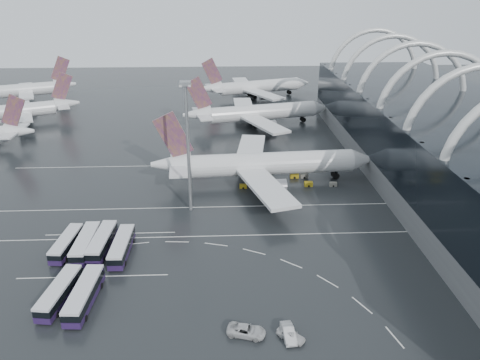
{
  "coord_description": "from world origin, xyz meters",
  "views": [
    {
      "loc": [
        0.3,
        -90.08,
        51.17
      ],
      "look_at": [
        4.83,
        12.09,
        7.0
      ],
      "focal_mm": 35.0,
      "sensor_mm": 36.0,
      "label": 1
    }
  ],
  "objects_px": {
    "bus_row_near_c": "(102,242)",
    "van_curve_b": "(291,335)",
    "gse_cart_belly_a": "(308,184)",
    "van_curve_a": "(246,331)",
    "jet_remote_mid": "(25,110)",
    "floodlight_mast": "(187,132)",
    "bus_row_near_d": "(122,246)",
    "bus_row_far_a": "(59,292)",
    "gse_cart_belly_c": "(243,186)",
    "gse_cart_belly_d": "(333,184)",
    "bus_row_near_b": "(86,244)",
    "jet_remote_far": "(28,90)",
    "bus_row_near_a": "(66,243)",
    "airliner_gate_c": "(254,87)",
    "gse_cart_belly_b": "(304,176)",
    "airliner_main": "(261,164)",
    "gse_cart_belly_e": "(294,175)",
    "van_curve_c": "(288,333)",
    "bus_row_far_b": "(84,295)"
  },
  "relations": [
    {
      "from": "bus_row_near_b",
      "to": "floodlight_mast",
      "type": "distance_m",
      "value": 32.24
    },
    {
      "from": "jet_remote_far",
      "to": "gse_cart_belly_b",
      "type": "xyz_separation_m",
      "value": [
        109.93,
        -94.91,
        -4.34
      ]
    },
    {
      "from": "bus_row_near_d",
      "to": "gse_cart_belly_d",
      "type": "height_order",
      "value": "bus_row_near_d"
    },
    {
      "from": "van_curve_a",
      "to": "bus_row_near_d",
      "type": "bearing_deg",
      "value": 59.43
    },
    {
      "from": "bus_row_far_a",
      "to": "gse_cart_belly_b",
      "type": "height_order",
      "value": "bus_row_far_a"
    },
    {
      "from": "bus_row_near_d",
      "to": "gse_cart_belly_d",
      "type": "bearing_deg",
      "value": -56.8
    },
    {
      "from": "jet_remote_far",
      "to": "bus_row_far_a",
      "type": "bearing_deg",
      "value": 90.66
    },
    {
      "from": "gse_cart_belly_a",
      "to": "bus_row_near_d",
      "type": "bearing_deg",
      "value": -143.9
    },
    {
      "from": "gse_cart_belly_b",
      "to": "bus_row_near_d",
      "type": "bearing_deg",
      "value": -139.13
    },
    {
      "from": "gse_cart_belly_e",
      "to": "bus_row_near_a",
      "type": "bearing_deg",
      "value": -145.51
    },
    {
      "from": "jet_remote_far",
      "to": "bus_row_near_c",
      "type": "height_order",
      "value": "jet_remote_far"
    },
    {
      "from": "bus_row_near_a",
      "to": "bus_row_near_b",
      "type": "height_order",
      "value": "bus_row_near_b"
    },
    {
      "from": "bus_row_near_c",
      "to": "van_curve_b",
      "type": "height_order",
      "value": "bus_row_near_c"
    },
    {
      "from": "van_curve_c",
      "to": "gse_cart_belly_c",
      "type": "distance_m",
      "value": 56.6
    },
    {
      "from": "jet_remote_mid",
      "to": "bus_row_near_d",
      "type": "distance_m",
      "value": 111.24
    },
    {
      "from": "bus_row_near_d",
      "to": "bus_row_far_a",
      "type": "distance_m",
      "value": 16.58
    },
    {
      "from": "bus_row_near_a",
      "to": "floodlight_mast",
      "type": "bearing_deg",
      "value": -49.39
    },
    {
      "from": "airliner_main",
      "to": "bus_row_near_c",
      "type": "distance_m",
      "value": 48.59
    },
    {
      "from": "gse_cart_belly_c",
      "to": "bus_row_near_c",
      "type": "bearing_deg",
      "value": -135.85
    },
    {
      "from": "jet_remote_far",
      "to": "van_curve_a",
      "type": "relative_size",
      "value": 7.07
    },
    {
      "from": "bus_row_near_b",
      "to": "gse_cart_belly_a",
      "type": "relative_size",
      "value": 6.11
    },
    {
      "from": "gse_cart_belly_a",
      "to": "van_curve_a",
      "type": "bearing_deg",
      "value": -109.49
    },
    {
      "from": "jet_remote_mid",
      "to": "van_curve_a",
      "type": "bearing_deg",
      "value": 100.63
    },
    {
      "from": "bus_row_near_c",
      "to": "van_curve_a",
      "type": "bearing_deg",
      "value": -129.99
    },
    {
      "from": "bus_row_far_a",
      "to": "bus_row_far_b",
      "type": "relative_size",
      "value": 0.95
    },
    {
      "from": "bus_row_near_c",
      "to": "bus_row_far_b",
      "type": "xyz_separation_m",
      "value": [
        0.91,
        -17.39,
        0.05
      ]
    },
    {
      "from": "van_curve_a",
      "to": "bus_row_near_c",
      "type": "bearing_deg",
      "value": 62.12
    },
    {
      "from": "gse_cart_belly_e",
      "to": "gse_cart_belly_b",
      "type": "bearing_deg",
      "value": -2.76
    },
    {
      "from": "airliner_gate_c",
      "to": "floodlight_mast",
      "type": "xyz_separation_m",
      "value": [
        -23.42,
        -114.25,
        14.57
      ]
    },
    {
      "from": "jet_remote_far",
      "to": "gse_cart_belly_e",
      "type": "distance_m",
      "value": 143.15
    },
    {
      "from": "jet_remote_far",
      "to": "bus_row_near_d",
      "type": "relative_size",
      "value": 3.22
    },
    {
      "from": "jet_remote_far",
      "to": "van_curve_b",
      "type": "distance_m",
      "value": 185.52
    },
    {
      "from": "jet_remote_far",
      "to": "bus_row_near_b",
      "type": "distance_m",
      "value": 143.79
    },
    {
      "from": "bus_row_near_a",
      "to": "gse_cart_belly_b",
      "type": "distance_m",
      "value": 65.46
    },
    {
      "from": "bus_row_far_a",
      "to": "van_curve_c",
      "type": "distance_m",
      "value": 39.51
    },
    {
      "from": "van_curve_a",
      "to": "bus_row_near_a",
      "type": "bearing_deg",
      "value": 68.56
    },
    {
      "from": "bus_row_near_b",
      "to": "bus_row_near_c",
      "type": "bearing_deg",
      "value": -80.84
    },
    {
      "from": "van_curve_a",
      "to": "airliner_main",
      "type": "bearing_deg",
      "value": 8.22
    },
    {
      "from": "gse_cart_belly_c",
      "to": "gse_cart_belly_d",
      "type": "relative_size",
      "value": 0.98
    },
    {
      "from": "bus_row_near_d",
      "to": "gse_cart_belly_e",
      "type": "distance_m",
      "value": 55.42
    },
    {
      "from": "van_curve_b",
      "to": "bus_row_near_c",
      "type": "bearing_deg",
      "value": 92.31
    },
    {
      "from": "jet_remote_mid",
      "to": "bus_row_near_a",
      "type": "height_order",
      "value": "jet_remote_mid"
    },
    {
      "from": "jet_remote_far",
      "to": "bus_row_far_a",
      "type": "relative_size",
      "value": 3.23
    },
    {
      "from": "bus_row_near_a",
      "to": "bus_row_far_b",
      "type": "height_order",
      "value": "bus_row_far_b"
    },
    {
      "from": "bus_row_far_a",
      "to": "van_curve_a",
      "type": "distance_m",
      "value": 33.08
    },
    {
      "from": "van_curve_c",
      "to": "gse_cart_belly_e",
      "type": "distance_m",
      "value": 63.71
    },
    {
      "from": "bus_row_near_b",
      "to": "van_curve_a",
      "type": "bearing_deg",
      "value": -128.83
    },
    {
      "from": "airliner_gate_c",
      "to": "van_curve_a",
      "type": "relative_size",
      "value": 8.83
    },
    {
      "from": "bus_row_near_a",
      "to": "van_curve_a",
      "type": "relative_size",
      "value": 2.06
    },
    {
      "from": "jet_remote_mid",
      "to": "floodlight_mast",
      "type": "distance_m",
      "value": 103.91
    }
  ]
}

